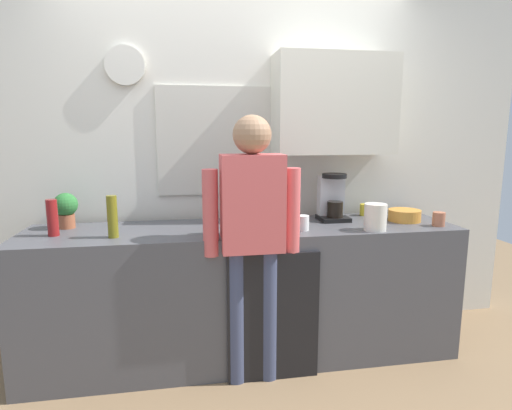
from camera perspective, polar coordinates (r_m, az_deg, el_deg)
name	(u,v)px	position (r m, az deg, el deg)	size (l,w,h in m)	color
ground_plane	(252,378)	(2.81, -0.49, -22.50)	(8.00, 8.00, 0.00)	#8C6D4C
kitchen_counter	(245,292)	(2.87, -1.50, -11.75)	(2.80, 0.64, 0.89)	#4C4C51
dishwasher_panel	(274,318)	(2.61, 2.41, -15.13)	(0.56, 0.02, 0.80)	black
back_wall_assembly	(248,153)	(3.08, -1.08, 7.17)	(4.40, 0.42, 2.60)	silver
coffee_maker	(332,199)	(2.99, 10.36, 0.78)	(0.20, 0.20, 0.33)	black
bottle_green_wine	(243,200)	(2.89, -1.85, 0.70)	(0.07, 0.07, 0.30)	#195923
bottle_amber_beer	(227,215)	(2.54, -4.00, -1.41)	(0.06, 0.06, 0.23)	brown
bottle_olive_oil	(112,217)	(2.58, -18.98, -1.51)	(0.06, 0.06, 0.25)	olive
bottle_red_vinegar	(52,218)	(2.77, -26.00, -1.57)	(0.06, 0.06, 0.22)	maroon
cup_terracotta_mug	(439,219)	(3.01, 23.64, -1.77)	(0.08, 0.08, 0.09)	#B26647
cup_yellow_cup	(365,210)	(3.22, 14.60, -0.62)	(0.07, 0.07, 0.09)	yellow
cup_white_mug	(303,223)	(2.65, 6.38, -2.45)	(0.08, 0.08, 0.10)	white
mixing_bowl	(404,215)	(3.09, 19.57, -1.34)	(0.22, 0.22, 0.08)	orange
potted_plant	(66,208)	(2.95, -24.49, -0.38)	(0.15, 0.15, 0.23)	#9E5638
storage_canister	(375,217)	(2.73, 15.96, -1.60)	(0.14, 0.14, 0.17)	silver
person_at_sink	(252,229)	(2.43, -0.52, -3.28)	(0.57, 0.22, 1.60)	#3F4766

